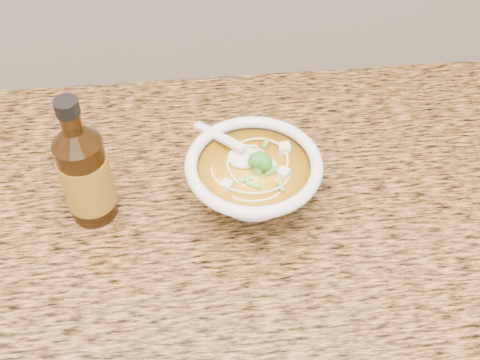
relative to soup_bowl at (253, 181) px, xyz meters
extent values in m
cube|color=black|center=(-0.16, 0.01, -0.52)|extent=(4.00, 0.65, 0.86)
cube|color=#9A6238|center=(-0.16, 0.01, -0.07)|extent=(4.00, 0.68, 0.04)
cylinder|color=silver|center=(0.00, 0.00, -0.04)|extent=(0.08, 0.08, 0.01)
torus|color=silver|center=(0.00, 0.00, 0.04)|extent=(0.20, 0.20, 0.02)
torus|color=beige|center=(0.01, 0.01, 0.03)|extent=(0.08, 0.08, 0.00)
torus|color=beige|center=(0.01, -0.02, 0.03)|extent=(0.11, 0.11, 0.00)
torus|color=beige|center=(0.00, 0.01, 0.03)|extent=(0.14, 0.14, 0.00)
torus|color=beige|center=(0.00, -0.01, 0.02)|extent=(0.11, 0.11, 0.00)
torus|color=beige|center=(-0.01, 0.00, 0.02)|extent=(0.06, 0.06, 0.00)
torus|color=beige|center=(-0.01, 0.01, 0.02)|extent=(0.10, 0.10, 0.00)
torus|color=beige|center=(-0.02, 0.02, 0.02)|extent=(0.12, 0.12, 0.00)
torus|color=beige|center=(0.02, -0.01, 0.02)|extent=(0.12, 0.12, 0.00)
cube|color=silver|center=(-0.04, 0.03, 0.03)|extent=(0.02, 0.02, 0.01)
cube|color=silver|center=(0.02, 0.02, 0.03)|extent=(0.02, 0.02, 0.02)
cube|color=silver|center=(-0.02, -0.02, 0.03)|extent=(0.02, 0.02, 0.01)
cube|color=silver|center=(-0.05, 0.03, 0.03)|extent=(0.02, 0.02, 0.02)
cube|color=silver|center=(-0.04, 0.02, 0.03)|extent=(0.02, 0.02, 0.01)
cube|color=silver|center=(0.00, -0.02, 0.03)|extent=(0.02, 0.02, 0.01)
ellipsoid|color=#196014|center=(0.01, -0.01, 0.05)|extent=(0.04, 0.04, 0.03)
cylinder|color=#6AB144|center=(0.00, 0.03, 0.03)|extent=(0.02, 0.01, 0.01)
cylinder|color=#6AB144|center=(0.04, 0.04, 0.03)|extent=(0.02, 0.02, 0.01)
cylinder|color=#6AB144|center=(0.01, 0.03, 0.03)|extent=(0.02, 0.01, 0.01)
cylinder|color=#6AB144|center=(0.03, 0.02, 0.03)|extent=(0.02, 0.01, 0.01)
cylinder|color=#6AB144|center=(-0.02, 0.03, 0.03)|extent=(0.01, 0.02, 0.01)
ellipsoid|color=silver|center=(-0.01, 0.02, 0.03)|extent=(0.05, 0.05, 0.02)
cube|color=silver|center=(-0.04, 0.06, 0.04)|extent=(0.08, 0.09, 0.03)
cylinder|color=#3F2208|center=(-0.24, 0.01, 0.02)|extent=(0.08, 0.08, 0.14)
cylinder|color=#3F2208|center=(-0.24, 0.01, 0.13)|extent=(0.03, 0.03, 0.03)
cylinder|color=black|center=(-0.24, 0.01, 0.16)|extent=(0.04, 0.04, 0.02)
cylinder|color=red|center=(-0.24, 0.01, 0.02)|extent=(0.08, 0.08, 0.09)
camera|label=1|loc=(-0.08, -0.60, 0.65)|focal=45.00mm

